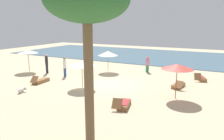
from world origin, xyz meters
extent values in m
plane|color=beige|center=(0.00, 0.00, 0.00)|extent=(60.00, 60.00, 0.00)
cube|color=#476B7F|center=(0.00, 17.00, 0.03)|extent=(48.00, 16.00, 0.06)
cylinder|color=brown|center=(-9.94, 0.40, 1.10)|extent=(0.05, 0.05, 2.20)
cone|color=silver|center=(-9.94, 0.40, 2.10)|extent=(2.02, 2.02, 0.31)
cylinder|color=olive|center=(-2.47, 3.94, 1.06)|extent=(0.05, 0.05, 2.12)
cone|color=white|center=(-2.47, 3.94, 1.95)|extent=(2.06, 2.06, 0.45)
cylinder|color=brown|center=(5.30, -1.05, 1.15)|extent=(0.05, 0.05, 2.30)
cone|color=#D84C3F|center=(5.30, -1.05, 2.17)|extent=(2.08, 2.08, 0.34)
cylinder|color=olive|center=(-1.71, -1.80, 1.01)|extent=(0.05, 0.05, 2.02)
cone|color=white|center=(-1.71, -1.80, 1.90)|extent=(2.07, 2.07, 0.33)
cube|color=olive|center=(5.04, 1.65, 0.14)|extent=(0.87, 1.59, 0.28)
cube|color=olive|center=(5.17, 0.97, 0.41)|extent=(0.66, 0.61, 0.50)
cube|color=brown|center=(2.84, -4.00, 0.14)|extent=(0.91, 1.59, 0.28)
cube|color=brown|center=(2.69, -4.68, 0.42)|extent=(0.66, 0.60, 0.53)
cube|color=#BF3338|center=(2.84, -4.00, 0.30)|extent=(0.72, 1.13, 0.03)
cube|color=olive|center=(-5.69, -2.21, 0.14)|extent=(0.65, 1.52, 0.28)
cube|color=olive|center=(-5.71, -2.91, 0.42)|extent=(0.59, 0.50, 0.54)
cube|color=olive|center=(6.46, 4.76, 0.14)|extent=(1.07, 1.61, 0.28)
cube|color=olive|center=(6.22, 4.10, 0.44)|extent=(0.67, 0.57, 0.59)
cube|color=#BF3338|center=(6.46, 4.76, 0.30)|extent=(0.83, 1.16, 0.03)
cylinder|color=#338C59|center=(1.20, 5.72, 0.36)|extent=(0.44, 0.44, 0.73)
cylinder|color=#D17299|center=(1.20, 5.72, 1.10)|extent=(0.51, 0.51, 0.76)
sphere|color=tan|center=(1.20, 5.72, 1.57)|extent=(0.21, 0.21, 0.21)
cylinder|color=#2D4C8C|center=(-5.21, 0.39, 0.40)|extent=(0.33, 0.33, 0.80)
cylinder|color=white|center=(-5.21, 0.39, 1.22)|extent=(0.39, 0.39, 0.84)
sphere|color=#A37556|center=(-5.21, 0.39, 1.74)|extent=(0.23, 0.23, 0.23)
cylinder|color=#26262D|center=(-7.69, 0.64, 0.42)|extent=(0.33, 0.33, 0.84)
cylinder|color=#26262D|center=(-7.69, 0.64, 1.28)|extent=(0.39, 0.39, 0.88)
sphere|color=beige|center=(-7.69, 0.64, 1.83)|extent=(0.24, 0.24, 0.24)
cylinder|color=brown|center=(3.22, -8.37, 2.61)|extent=(0.37, 0.37, 5.21)
cube|color=silver|center=(-4.94, -4.92, 0.02)|extent=(0.35, 0.47, 0.04)
ellipsoid|color=silver|center=(-4.94, -4.92, 0.19)|extent=(0.53, 0.76, 0.31)
sphere|color=silver|center=(-4.83, -4.62, 0.25)|extent=(0.22, 0.22, 0.22)
camera|label=1|loc=(7.58, -15.01, 4.90)|focal=33.86mm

